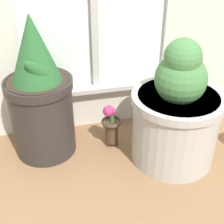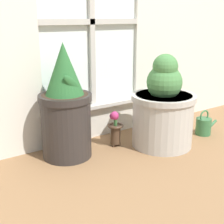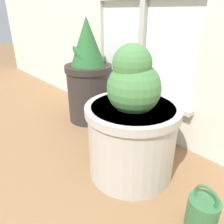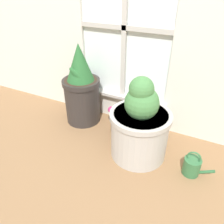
{
  "view_description": "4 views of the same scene",
  "coord_description": "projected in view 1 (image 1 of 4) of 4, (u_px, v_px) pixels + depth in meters",
  "views": [
    {
      "loc": [
        -0.27,
        -0.97,
        1.02
      ],
      "look_at": [
        0.03,
        0.28,
        0.21
      ],
      "focal_mm": 50.0,
      "sensor_mm": 36.0,
      "label": 1
    },
    {
      "loc": [
        -1.08,
        -1.28,
        0.83
      ],
      "look_at": [
        -0.05,
        0.22,
        0.27
      ],
      "focal_mm": 50.0,
      "sensor_mm": 36.0,
      "label": 2
    },
    {
      "loc": [
        0.88,
        -0.5,
        0.72
      ],
      "look_at": [
        0.07,
        0.22,
        0.21
      ],
      "focal_mm": 35.0,
      "sensor_mm": 36.0,
      "label": 3
    },
    {
      "loc": [
        0.66,
        -1.04,
        1.12
      ],
      "look_at": [
        0.03,
        0.26,
        0.22
      ],
      "focal_mm": 35.0,
      "sensor_mm": 36.0,
      "label": 4
    }
  ],
  "objects": [
    {
      "name": "flower_vase",
      "position": [
        111.0,
        124.0,
        1.57
      ],
      "size": [
        0.11,
        0.11,
        0.25
      ],
      "color": "#473323",
      "rests_on": "ground_plane"
    },
    {
      "name": "ground_plane",
      "position": [
        120.0,
        185.0,
        1.39
      ],
      "size": [
        10.0,
        10.0,
        0.0
      ],
      "primitive_type": "plane",
      "color": "olive"
    },
    {
      "name": "potted_plant_right",
      "position": [
        176.0,
        114.0,
        1.43
      ],
      "size": [
        0.42,
        0.42,
        0.61
      ],
      "color": "#B7B2A8",
      "rests_on": "ground_plane"
    },
    {
      "name": "potted_plant_left",
      "position": [
        40.0,
        96.0,
        1.45
      ],
      "size": [
        0.32,
        0.32,
        0.69
      ],
      "color": "#2D2826",
      "rests_on": "ground_plane"
    }
  ]
}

